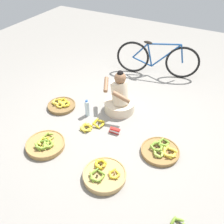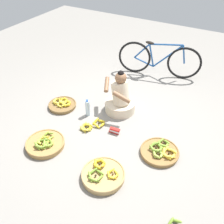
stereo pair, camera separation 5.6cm
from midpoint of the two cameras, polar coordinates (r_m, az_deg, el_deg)
The scene contains 11 objects.
ground_plane at distance 4.14m, azimuth 0.93°, elevation -2.30°, with size 10.00×10.00×0.00m, color gray.
vendor_woman_front at distance 4.24m, azimuth 1.33°, elevation 3.07°, with size 0.65×0.52×0.78m.
bicycle_leaning at distance 5.34m, azimuth 9.93°, elevation 11.78°, with size 1.66×0.45×0.73m.
banana_basket_front_right at distance 4.52m, azimuth -11.77°, elevation 1.53°, with size 0.49×0.49×0.13m.
banana_basket_front_center at distance 3.67m, azimuth 10.58°, elevation -8.70°, with size 0.56×0.56×0.14m.
banana_basket_front_left at distance 3.82m, azimuth -15.35°, elevation -7.13°, with size 0.57×0.57×0.16m.
banana_basket_back_center at distance 3.33m, azimuth -2.26°, elevation -14.14°, with size 0.57×0.57×0.15m.
loose_bananas_mid_left at distance 4.03m, azimuth -5.32°, elevation -3.23°, with size 0.32×0.39×0.10m.
loose_bananas_mid_right at distance 3.08m, azimuth 14.26°, elevation -23.53°, with size 0.17×0.16×0.08m.
water_bottle at distance 4.21m, azimuth -6.07°, elevation 0.84°, with size 0.08×0.08×0.31m.
packet_carton_stack at distance 3.91m, azimuth 0.19°, elevation -4.28°, with size 0.18×0.07×0.09m.
Camera 1 is at (1.41, -2.81, 2.69)m, focal length 40.10 mm.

